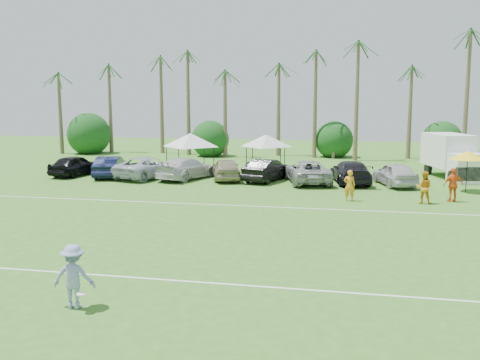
# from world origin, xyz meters

# --- Properties ---
(ground) EXTENTS (120.00, 120.00, 0.00)m
(ground) POSITION_xyz_m (0.00, 0.00, 0.00)
(ground) COLOR #366A1F
(ground) RESTS_ON ground
(field_lines) EXTENTS (80.00, 12.10, 0.01)m
(field_lines) POSITION_xyz_m (0.00, 8.00, 0.01)
(field_lines) COLOR white
(field_lines) RESTS_ON ground
(palm_tree_0) EXTENTS (2.40, 2.40, 8.90)m
(palm_tree_0) POSITION_xyz_m (-22.00, 38.00, 7.48)
(palm_tree_0) COLOR brown
(palm_tree_0) RESTS_ON ground
(palm_tree_1) EXTENTS (2.40, 2.40, 9.90)m
(palm_tree_1) POSITION_xyz_m (-17.00, 38.00, 8.35)
(palm_tree_1) COLOR brown
(palm_tree_1) RESTS_ON ground
(palm_tree_2) EXTENTS (2.40, 2.40, 10.90)m
(palm_tree_2) POSITION_xyz_m (-12.00, 38.00, 9.21)
(palm_tree_2) COLOR brown
(palm_tree_2) RESTS_ON ground
(palm_tree_3) EXTENTS (2.40, 2.40, 11.90)m
(palm_tree_3) POSITION_xyz_m (-8.00, 38.00, 10.06)
(palm_tree_3) COLOR brown
(palm_tree_3) RESTS_ON ground
(palm_tree_4) EXTENTS (2.40, 2.40, 8.90)m
(palm_tree_4) POSITION_xyz_m (-4.00, 38.00, 7.48)
(palm_tree_4) COLOR brown
(palm_tree_4) RESTS_ON ground
(palm_tree_5) EXTENTS (2.40, 2.40, 9.90)m
(palm_tree_5) POSITION_xyz_m (0.00, 38.00, 8.35)
(palm_tree_5) COLOR brown
(palm_tree_5) RESTS_ON ground
(palm_tree_6) EXTENTS (2.40, 2.40, 10.90)m
(palm_tree_6) POSITION_xyz_m (4.00, 38.00, 9.21)
(palm_tree_6) COLOR brown
(palm_tree_6) RESTS_ON ground
(palm_tree_7) EXTENTS (2.40, 2.40, 11.90)m
(palm_tree_7) POSITION_xyz_m (8.00, 38.00, 10.06)
(palm_tree_7) COLOR brown
(palm_tree_7) RESTS_ON ground
(palm_tree_8) EXTENTS (2.40, 2.40, 8.90)m
(palm_tree_8) POSITION_xyz_m (13.00, 38.00, 7.48)
(palm_tree_8) COLOR brown
(palm_tree_8) RESTS_ON ground
(palm_tree_9) EXTENTS (2.40, 2.40, 9.90)m
(palm_tree_9) POSITION_xyz_m (18.00, 38.00, 8.35)
(palm_tree_9) COLOR brown
(palm_tree_9) RESTS_ON ground
(bush_tree_0) EXTENTS (4.00, 4.00, 4.00)m
(bush_tree_0) POSITION_xyz_m (-19.00, 39.00, 1.80)
(bush_tree_0) COLOR brown
(bush_tree_0) RESTS_ON ground
(bush_tree_1) EXTENTS (4.00, 4.00, 4.00)m
(bush_tree_1) POSITION_xyz_m (-6.00, 39.00, 1.80)
(bush_tree_1) COLOR brown
(bush_tree_1) RESTS_ON ground
(bush_tree_2) EXTENTS (4.00, 4.00, 4.00)m
(bush_tree_2) POSITION_xyz_m (6.00, 39.00, 1.80)
(bush_tree_2) COLOR brown
(bush_tree_2) RESTS_ON ground
(bush_tree_3) EXTENTS (4.00, 4.00, 4.00)m
(bush_tree_3) POSITION_xyz_m (16.00, 39.00, 1.80)
(bush_tree_3) COLOR brown
(bush_tree_3) RESTS_ON ground
(sideline_player_a) EXTENTS (0.63, 0.42, 1.74)m
(sideline_player_a) POSITION_xyz_m (7.55, 16.59, 0.87)
(sideline_player_a) COLOR orange
(sideline_player_a) RESTS_ON ground
(sideline_player_b) EXTENTS (0.96, 0.80, 1.77)m
(sideline_player_b) POSITION_xyz_m (11.51, 16.63, 0.89)
(sideline_player_b) COLOR orange
(sideline_player_b) RESTS_ON ground
(sideline_player_c) EXTENTS (1.19, 0.75, 1.89)m
(sideline_player_c) POSITION_xyz_m (13.16, 17.47, 0.95)
(sideline_player_c) COLOR orange
(sideline_player_c) RESTS_ON ground
(box_truck) EXTENTS (3.78, 6.43, 3.11)m
(box_truck) POSITION_xyz_m (14.75, 26.96, 1.67)
(box_truck) COLOR white
(box_truck) RESTS_ON ground
(canopy_tent_left) EXTENTS (4.41, 4.41, 3.57)m
(canopy_tent_left) POSITION_xyz_m (-4.32, 25.45, 3.06)
(canopy_tent_left) COLOR black
(canopy_tent_left) RESTS_ON ground
(canopy_tent_right) EXTENTS (4.11, 4.11, 3.33)m
(canopy_tent_right) POSITION_xyz_m (1.03, 28.26, 2.85)
(canopy_tent_right) COLOR black
(canopy_tent_right) RESTS_ON ground
(market_umbrella) EXTENTS (2.26, 2.26, 2.52)m
(market_umbrella) POSITION_xyz_m (14.54, 21.00, 2.26)
(market_umbrella) COLOR black
(market_umbrella) RESTS_ON ground
(frisbee_player) EXTENTS (1.23, 0.82, 1.78)m
(frisbee_player) POSITION_xyz_m (0.24, -0.64, 0.89)
(frisbee_player) COLOR #8790C0
(frisbee_player) RESTS_ON ground
(parked_car_0) EXTENTS (2.56, 4.75, 1.54)m
(parked_car_0) POSITION_xyz_m (-12.36, 22.59, 0.77)
(parked_car_0) COLOR black
(parked_car_0) RESTS_ON ground
(parked_car_1) EXTENTS (2.61, 4.90, 1.54)m
(parked_car_1) POSITION_xyz_m (-9.51, 22.45, 0.77)
(parked_car_1) COLOR black
(parked_car_1) RESTS_ON ground
(parked_car_2) EXTENTS (4.12, 6.04, 1.54)m
(parked_car_2) POSITION_xyz_m (-6.66, 22.51, 0.77)
(parked_car_2) COLOR silver
(parked_car_2) RESTS_ON ground
(parked_car_3) EXTENTS (3.73, 5.70, 1.54)m
(parked_car_3) POSITION_xyz_m (-3.81, 22.63, 0.77)
(parked_car_3) COLOR silver
(parked_car_3) RESTS_ON ground
(parked_car_4) EXTENTS (3.08, 4.84, 1.54)m
(parked_car_4) POSITION_xyz_m (-0.95, 22.80, 0.77)
(parked_car_4) COLOR #9A926F
(parked_car_4) RESTS_ON ground
(parked_car_5) EXTENTS (2.87, 4.93, 1.54)m
(parked_car_5) POSITION_xyz_m (1.90, 22.90, 0.77)
(parked_car_5) COLOR black
(parked_car_5) RESTS_ON ground
(parked_car_6) EXTENTS (3.85, 5.99, 1.54)m
(parked_car_6) POSITION_xyz_m (4.75, 22.59, 0.77)
(parked_car_6) COLOR #9D9E9F
(parked_car_6) RESTS_ON ground
(parked_car_7) EXTENTS (3.09, 5.60, 1.54)m
(parked_car_7) POSITION_xyz_m (7.60, 23.00, 0.77)
(parked_car_7) COLOR black
(parked_car_7) RESTS_ON ground
(parked_car_8) EXTENTS (3.02, 4.83, 1.54)m
(parked_car_8) POSITION_xyz_m (10.45, 22.60, 0.77)
(parked_car_8) COLOR silver
(parked_car_8) RESTS_ON ground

